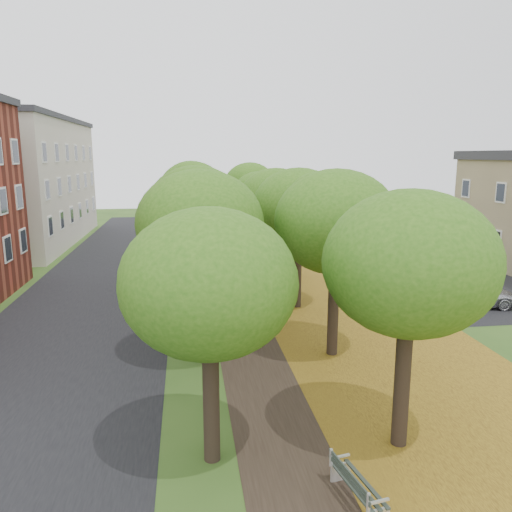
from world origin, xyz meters
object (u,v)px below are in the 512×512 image
object	(u,v)px
car_silver	(470,292)
car_red	(451,277)
bench	(356,485)
car_white	(407,262)
car_grey	(435,276)

from	to	relation	value
car_silver	car_red	size ratio (longest dim) A/B	1.02
bench	car_silver	bearing A→B (deg)	-49.44
car_white	car_grey	bearing A→B (deg)	-171.98
car_silver	car_red	world-z (taller)	car_silver
car_grey	car_silver	bearing A→B (deg)	-158.41
car_white	bench	bearing A→B (deg)	160.87
bench	car_red	bearing A→B (deg)	-45.32
car_red	car_white	distance (m)	3.93
car_grey	car_white	bearing A→B (deg)	21.59
car_red	car_grey	bearing A→B (deg)	63.41
car_red	car_grey	size ratio (longest dim) A/B	0.89
car_silver	car_white	bearing A→B (deg)	7.87
car_red	car_white	xyz separation A→B (m)	(-0.85, 3.83, 0.03)
car_silver	car_red	xyz separation A→B (m)	(0.85, 3.32, -0.04)
car_red	car_white	world-z (taller)	car_white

